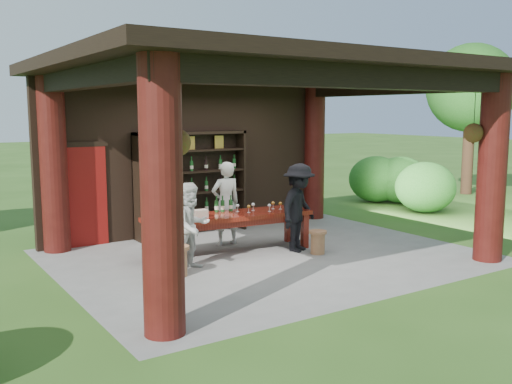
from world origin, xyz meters
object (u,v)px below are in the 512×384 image
stool_near_left (178,260)px  stool_far_left (157,266)px  stool_near_right (318,242)px  host (226,203)px  guest_man (299,208)px  wine_shelf (192,183)px  guest_woman (192,226)px  tasting_table (229,220)px  napkin_basket (200,214)px

stool_near_left → stool_far_left: stool_near_left is taller
stool_near_left → stool_near_right: stool_near_left is taller
stool_near_left → stool_near_right: size_ratio=1.13×
host → guest_man: bearing=130.1°
wine_shelf → guest_woman: 2.81m
tasting_table → stool_near_right: bearing=-35.8°
tasting_table → host: bearing=64.2°
stool_far_left → guest_woman: bearing=20.9°
guest_woman → napkin_basket: size_ratio=5.69×
wine_shelf → guest_woman: (-1.26, -2.48, -0.38)m
stool_far_left → guest_man: 3.14m
wine_shelf → napkin_basket: bearing=-112.8°
stool_near_left → guest_woman: (0.39, 0.25, 0.47)m
guest_woman → napkin_basket: 0.77m
tasting_table → guest_woman: (-1.09, -0.62, 0.11)m
stool_near_right → host: bearing=122.7°
stool_near_right → wine_shelf: bearing=112.7°
wine_shelf → stool_near_right: 3.19m
guest_man → guest_woman: bearing=154.9°
guest_woman → stool_near_right: bearing=-19.8°
tasting_table → guest_woman: bearing=-150.2°
tasting_table → guest_man: (1.20, -0.60, 0.21)m
napkin_basket → wine_shelf: bearing=67.2°
host → stool_near_right: bearing=127.4°
host → napkin_basket: size_ratio=6.42×
guest_man → wine_shelf: bearing=86.9°
wine_shelf → stool_far_left: 3.55m
tasting_table → stool_near_right: 1.72m
host → stool_far_left: bearing=40.5°
host → wine_shelf: bearing=-78.7°
host → guest_woman: bearing=46.9°
wine_shelf → guest_man: 2.67m
stool_near_right → napkin_basket: (-1.97, 0.95, 0.59)m
stool_near_left → stool_near_right: 2.84m
stool_far_left → host: 2.74m
stool_far_left → tasting_table: bearing=26.3°
wine_shelf → stool_near_right: bearing=-67.3°
guest_woman → guest_man: bearing=-10.8°
wine_shelf → napkin_basket: size_ratio=9.76×
stool_near_left → guest_woman: guest_woman is taller
stool_near_right → guest_woman: 2.52m
stool_near_left → stool_far_left: bearing=-173.0°
host → napkin_basket: (-0.93, -0.67, -0.01)m
stool_near_left → napkin_basket: size_ratio=1.93×
tasting_table → guest_man: bearing=-26.5°
tasting_table → guest_man: size_ratio=1.95×
tasting_table → guest_man: 1.36m
wine_shelf → host: wine_shelf is taller
host → tasting_table: bearing=68.9°
stool_far_left → napkin_basket: 1.64m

